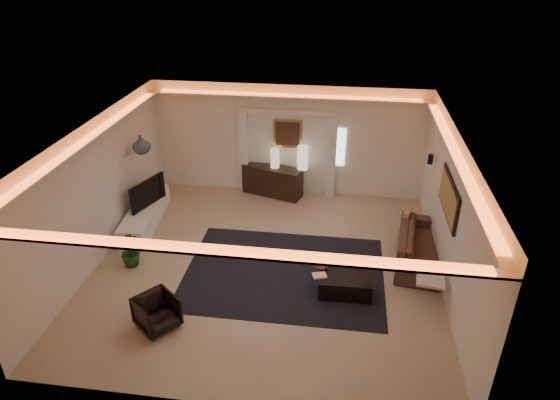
# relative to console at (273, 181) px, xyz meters

# --- Properties ---
(floor) EXTENTS (7.00, 7.00, 0.00)m
(floor) POSITION_rel_console_xyz_m (0.37, -3.25, -0.40)
(floor) COLOR tan
(floor) RESTS_ON ground
(ceiling) EXTENTS (7.00, 7.00, 0.00)m
(ceiling) POSITION_rel_console_xyz_m (0.37, -3.25, 2.50)
(ceiling) COLOR white
(ceiling) RESTS_ON ground
(wall_back) EXTENTS (7.00, 0.00, 7.00)m
(wall_back) POSITION_rel_console_xyz_m (0.37, 0.25, 1.05)
(wall_back) COLOR silver
(wall_back) RESTS_ON ground
(wall_front) EXTENTS (7.00, 0.00, 7.00)m
(wall_front) POSITION_rel_console_xyz_m (0.37, -6.75, 1.05)
(wall_front) COLOR silver
(wall_front) RESTS_ON ground
(wall_left) EXTENTS (0.00, 7.00, 7.00)m
(wall_left) POSITION_rel_console_xyz_m (-3.13, -3.25, 1.05)
(wall_left) COLOR silver
(wall_left) RESTS_ON ground
(wall_right) EXTENTS (0.00, 7.00, 7.00)m
(wall_right) POSITION_rel_console_xyz_m (3.87, -3.25, 1.05)
(wall_right) COLOR silver
(wall_right) RESTS_ON ground
(cove_soffit) EXTENTS (7.00, 7.00, 0.04)m
(cove_soffit) POSITION_rel_console_xyz_m (0.37, -3.25, 2.22)
(cove_soffit) COLOR silver
(cove_soffit) RESTS_ON ceiling
(daylight_slit) EXTENTS (0.25, 0.03, 1.00)m
(daylight_slit) POSITION_rel_console_xyz_m (1.72, 0.23, 0.95)
(daylight_slit) COLOR white
(daylight_slit) RESTS_ON wall_back
(area_rug) EXTENTS (4.00, 3.00, 0.01)m
(area_rug) POSITION_rel_console_xyz_m (0.77, -3.45, -0.39)
(area_rug) COLOR black
(area_rug) RESTS_ON ground
(pilaster_left) EXTENTS (0.22, 0.20, 2.20)m
(pilaster_left) POSITION_rel_console_xyz_m (-0.78, 0.15, 0.70)
(pilaster_left) COLOR silver
(pilaster_left) RESTS_ON ground
(pilaster_right) EXTENTS (0.22, 0.20, 2.20)m
(pilaster_right) POSITION_rel_console_xyz_m (1.52, 0.15, 0.70)
(pilaster_right) COLOR silver
(pilaster_right) RESTS_ON ground
(alcove_header) EXTENTS (2.52, 0.20, 0.12)m
(alcove_header) POSITION_rel_console_xyz_m (0.37, 0.15, 1.85)
(alcove_header) COLOR silver
(alcove_header) RESTS_ON wall_back
(painting_frame) EXTENTS (0.74, 0.04, 0.74)m
(painting_frame) POSITION_rel_console_xyz_m (0.37, 0.22, 1.25)
(painting_frame) COLOR tan
(painting_frame) RESTS_ON wall_back
(painting_canvas) EXTENTS (0.62, 0.02, 0.62)m
(painting_canvas) POSITION_rel_console_xyz_m (0.37, 0.19, 1.25)
(painting_canvas) COLOR #4C2D1E
(painting_canvas) RESTS_ON wall_back
(art_panel_frame) EXTENTS (0.04, 1.64, 0.74)m
(art_panel_frame) POSITION_rel_console_xyz_m (3.84, -2.95, 1.30)
(art_panel_frame) COLOR black
(art_panel_frame) RESTS_ON wall_right
(art_panel_gold) EXTENTS (0.02, 1.50, 0.62)m
(art_panel_gold) POSITION_rel_console_xyz_m (3.81, -2.95, 1.30)
(art_panel_gold) COLOR tan
(art_panel_gold) RESTS_ON wall_right
(wall_sconce) EXTENTS (0.12, 0.12, 0.22)m
(wall_sconce) POSITION_rel_console_xyz_m (3.75, -1.05, 1.28)
(wall_sconce) COLOR black
(wall_sconce) RESTS_ON wall_right
(wall_niche) EXTENTS (0.10, 0.55, 0.04)m
(wall_niche) POSITION_rel_console_xyz_m (-3.07, -1.85, 1.25)
(wall_niche) COLOR silver
(wall_niche) RESTS_ON wall_left
(console) EXTENTS (1.65, 0.96, 0.79)m
(console) POSITION_rel_console_xyz_m (0.00, 0.00, 0.00)
(console) COLOR black
(console) RESTS_ON ground
(lamp_left) EXTENTS (0.27, 0.27, 0.51)m
(lamp_left) POSITION_rel_console_xyz_m (0.07, 0.00, 0.69)
(lamp_left) COLOR beige
(lamp_left) RESTS_ON console
(lamp_right) EXTENTS (0.31, 0.31, 0.62)m
(lamp_right) POSITION_rel_console_xyz_m (0.79, 0.00, 0.69)
(lamp_right) COLOR #F3E2CB
(lamp_right) RESTS_ON console
(media_ledge) EXTENTS (0.83, 2.45, 0.45)m
(media_ledge) POSITION_rel_console_xyz_m (-2.78, -1.92, -0.18)
(media_ledge) COLOR white
(media_ledge) RESTS_ON ground
(tv) EXTENTS (1.12, 0.51, 0.65)m
(tv) POSITION_rel_console_xyz_m (-2.78, -1.80, 0.38)
(tv) COLOR black
(tv) RESTS_ON media_ledge
(figurine) EXTENTS (0.16, 0.16, 0.40)m
(figurine) POSITION_rel_console_xyz_m (-2.78, -1.11, 0.24)
(figurine) COLOR #4C3924
(figurine) RESTS_ON media_ledge
(ginger_jar) EXTENTS (0.46, 0.46, 0.44)m
(ginger_jar) POSITION_rel_console_xyz_m (-2.78, -1.59, 1.49)
(ginger_jar) COLOR slate
(ginger_jar) RESTS_ON wall_niche
(plant) EXTENTS (0.54, 0.54, 0.68)m
(plant) POSITION_rel_console_xyz_m (-2.42, -3.61, -0.06)
(plant) COLOR #183C11
(plant) RESTS_ON ground
(sofa) EXTENTS (2.34, 1.17, 0.65)m
(sofa) POSITION_rel_console_xyz_m (3.52, -2.53, -0.07)
(sofa) COLOR #503620
(sofa) RESTS_ON ground
(throw_blanket) EXTENTS (0.55, 0.47, 0.05)m
(throw_blanket) POSITION_rel_console_xyz_m (3.52, -4.06, 0.15)
(throw_blanket) COLOR beige
(throw_blanket) RESTS_ON sofa
(throw_pillow) EXTENTS (0.23, 0.43, 0.41)m
(throw_pillow) POSITION_rel_console_xyz_m (3.29, -1.81, 0.15)
(throw_pillow) COLOR #A37B61
(throw_pillow) RESTS_ON sofa
(coffee_table) EXTENTS (0.99, 0.54, 0.37)m
(coffee_table) POSITION_rel_console_xyz_m (2.00, -3.97, -0.20)
(coffee_table) COLOR black
(coffee_table) RESTS_ON ground
(bowl) EXTENTS (0.38, 0.38, 0.07)m
(bowl) POSITION_rel_console_xyz_m (1.51, -3.70, 0.05)
(bowl) COLOR #4A3621
(bowl) RESTS_ON coffee_table
(magazine) EXTENTS (0.30, 0.25, 0.03)m
(magazine) POSITION_rel_console_xyz_m (1.51, -3.98, 0.02)
(magazine) COLOR #FCDFBF
(magazine) RESTS_ON coffee_table
(armchair) EXTENTS (0.93, 0.92, 0.61)m
(armchair) POSITION_rel_console_xyz_m (-1.22, -5.29, -0.10)
(armchair) COLOR black
(armchair) RESTS_ON ground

